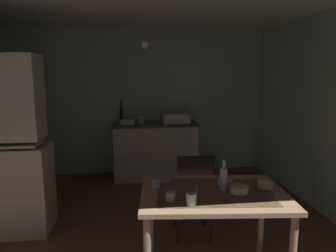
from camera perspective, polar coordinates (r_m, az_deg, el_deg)
ground_plane at (r=3.90m, az=-3.66°, el=-16.85°), size 5.33×5.33×0.00m
wall_back at (r=5.44m, az=-5.18°, el=4.36°), size 4.43×0.10×2.48m
wall_right at (r=4.28m, az=27.26°, el=1.91°), size 0.10×3.86×2.48m
counter_cabinet at (r=5.22m, az=-2.39°, el=-4.48°), size 1.40×0.64×0.93m
sink_basin at (r=5.16m, az=1.48°, el=1.47°), size 0.44×0.34×0.15m
hand_pump at (r=5.13m, az=-8.64°, el=2.35°), size 0.05×0.27×0.39m
mixing_bowl_counter at (r=5.05m, az=-7.62°, el=0.74°), size 0.24×0.24×0.07m
stoneware_crock at (r=5.09m, az=-4.95°, el=1.08°), size 0.12×0.12×0.11m
dining_table at (r=2.68m, az=8.36°, el=-13.76°), size 1.28×0.96×0.77m
chair_far_side at (r=3.33m, az=4.74°, el=-12.48°), size 0.42×0.42×0.93m
serving_bowl_wide at (r=2.83m, az=17.50°, el=-10.30°), size 0.14×0.14×0.04m
soup_bowl_small at (r=2.81m, az=10.42°, el=-10.24°), size 0.13×0.13×0.04m
sauce_dish at (r=2.65m, az=13.02°, el=-11.35°), size 0.15×0.15×0.06m
mug_tall at (r=2.37m, az=4.33°, el=-13.27°), size 0.08×0.08×0.09m
teacup_cream at (r=2.70m, az=-2.25°, el=-10.64°), size 0.07×0.07×0.06m
teacup_mint at (r=2.45m, az=0.45°, el=-12.85°), size 0.08×0.08×0.06m
glass_bottle at (r=2.66m, az=10.22°, el=-9.47°), size 0.07×0.07×0.26m
table_knife at (r=2.70m, az=5.41°, el=-11.37°), size 0.06×0.21×0.00m
teaspoon_near_bowl at (r=2.56m, az=3.83°, el=-12.48°), size 0.12×0.10×0.00m
teaspoon_by_cup at (r=3.01m, az=14.20°, el=-9.34°), size 0.14×0.05×0.00m
serving_spoon at (r=2.83m, az=-0.95°, el=-10.28°), size 0.14×0.07×0.00m
pendant_bulb at (r=3.58m, az=-4.28°, el=14.68°), size 0.08×0.08×0.08m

